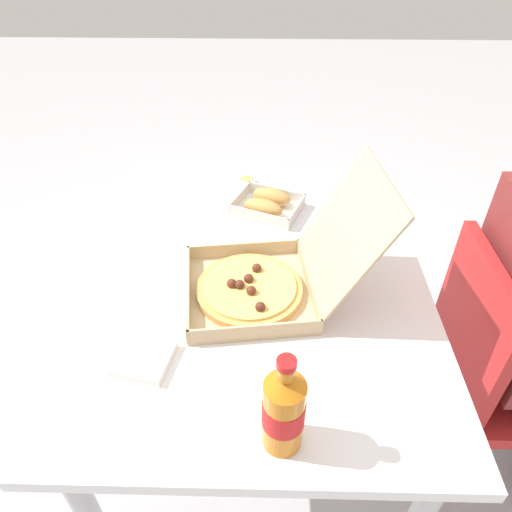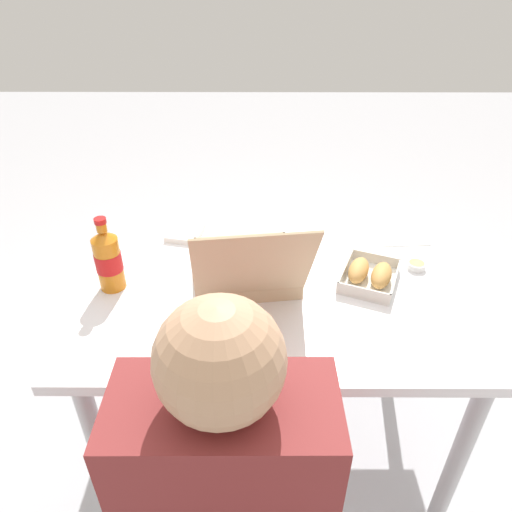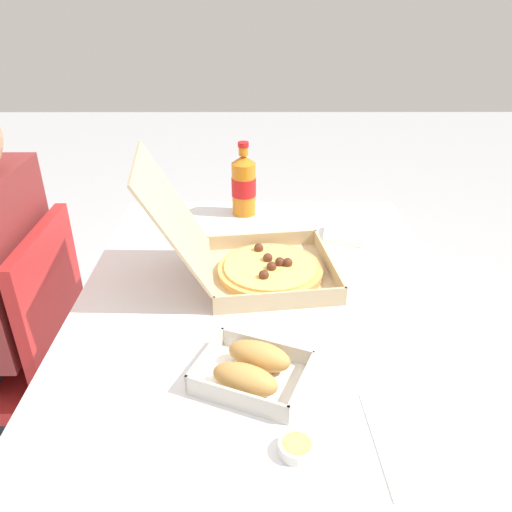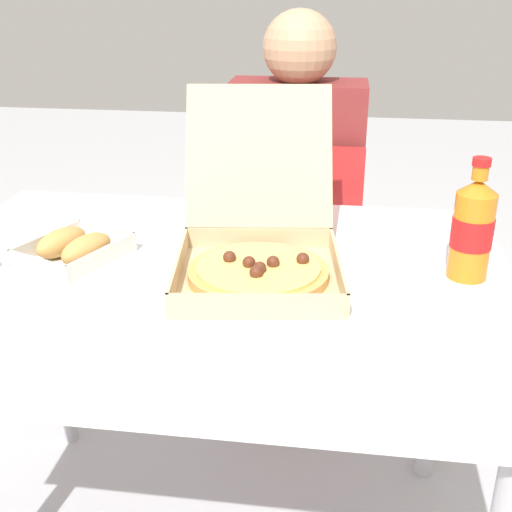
% 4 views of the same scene
% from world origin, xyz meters
% --- Properties ---
extents(ground_plane, '(10.00, 10.00, 0.00)m').
position_xyz_m(ground_plane, '(0.00, 0.00, 0.00)').
color(ground_plane, '#B2B2B7').
extents(dining_table, '(1.13, 0.85, 0.72)m').
position_xyz_m(dining_table, '(0.00, 0.00, 0.63)').
color(dining_table, white).
rests_on(dining_table, ground_plane).
extents(chair, '(0.40, 0.40, 0.83)m').
position_xyz_m(chair, '(0.11, 0.66, 0.48)').
color(chair, red).
rests_on(chair, ground_plane).
extents(pizza_box_open, '(0.35, 0.48, 0.30)m').
position_xyz_m(pizza_box_open, '(0.10, 0.02, 0.76)').
color(pizza_box_open, tan).
rests_on(pizza_box_open, dining_table).
extents(bread_side_box, '(0.21, 0.23, 0.06)m').
position_xyz_m(bread_side_box, '(-0.26, 0.03, 0.75)').
color(bread_side_box, white).
rests_on(bread_side_box, dining_table).
extents(cola_bottle, '(0.07, 0.07, 0.22)m').
position_xyz_m(cola_bottle, '(0.48, 0.05, 0.81)').
color(cola_bottle, orange).
rests_on(cola_bottle, dining_table).
extents(paper_menu, '(0.22, 0.16, 0.00)m').
position_xyz_m(paper_menu, '(-0.40, -0.24, 0.72)').
color(paper_menu, white).
rests_on(paper_menu, dining_table).
extents(napkin_pile, '(0.13, 0.13, 0.02)m').
position_xyz_m(napkin_pile, '(0.31, -0.23, 0.73)').
color(napkin_pile, white).
rests_on(napkin_pile, dining_table).
extents(dipping_sauce_cup, '(0.06, 0.06, 0.02)m').
position_xyz_m(dipping_sauce_cup, '(-0.42, -0.04, 0.73)').
color(dipping_sauce_cup, white).
rests_on(dipping_sauce_cup, dining_table).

